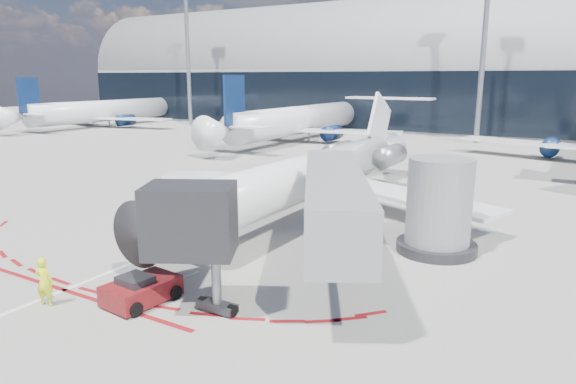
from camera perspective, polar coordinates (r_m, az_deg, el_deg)
The scene contains 13 objects.
ground at distance 31.27m, azimuth -6.39°, elevation -3.52°, with size 260.00×260.00×0.00m, color gray.
apron_centerline at distance 32.83m, azimuth -4.30°, elevation -2.68°, with size 0.25×40.00×0.01m, color silver.
apron_stop_bar at distance 23.67m, azimuth -23.60°, elevation -9.95°, with size 14.00×0.25×0.01m, color maroon.
terminal_building at distance 90.73m, azimuth 19.48°, elevation 11.89°, with size 150.00×24.15×24.00m.
jet_bridge at distance 23.23m, azimuth 8.47°, elevation -1.61°, with size 10.03×15.20×4.90m.
light_mast_west at distance 95.80m, azimuth -11.06°, elevation 14.75°, with size 0.70×0.70×25.00m, color gray.
light_mast_centre at distance 73.21m, azimuth 20.92°, elevation 14.88°, with size 0.70×0.70×25.00m, color gray.
regional_jet at distance 33.96m, azimuth 3.27°, elevation 2.18°, with size 24.28×29.94×7.50m.
pushback_tug at distance 21.30m, azimuth -16.00°, elevation -10.40°, with size 2.14×4.54×1.16m.
ramp_worker at distance 22.16m, azimuth -25.46°, elevation -8.96°, with size 0.72×0.47×1.96m, color #E4F91A.
uld_container at distance 28.58m, azimuth -15.72°, elevation -3.42°, with size 2.58×2.36×2.01m.
bg_airliner_0 at distance 98.04m, azimuth -19.82°, elevation 10.02°, with size 33.22×35.18×10.75m, color silver, non-canonical shape.
bg_airliner_1 at distance 71.20m, azimuth 1.15°, elevation 10.17°, with size 34.31×36.33×11.10m, color silver, non-canonical shape.
Camera 1 is at (18.18, -23.91, 8.69)m, focal length 32.00 mm.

